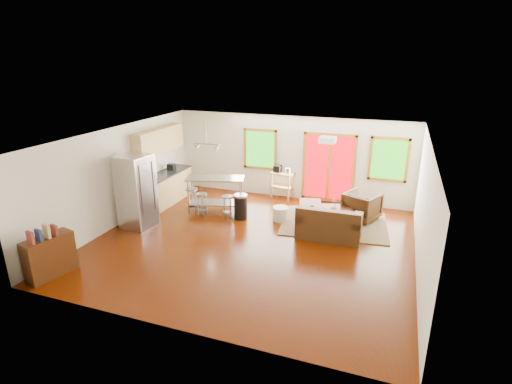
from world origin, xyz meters
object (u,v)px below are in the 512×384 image
(loveseat, at_px, (329,225))
(refrigerator, at_px, (137,192))
(armchair, at_px, (362,205))
(coffee_table, at_px, (333,210))
(rug, at_px, (334,223))
(ottoman, at_px, (310,208))
(kitchen_cart, at_px, (282,176))
(island, at_px, (215,188))

(loveseat, bearing_deg, refrigerator, -169.48)
(loveseat, relative_size, refrigerator, 0.82)
(armchair, distance_m, refrigerator, 6.07)
(loveseat, bearing_deg, coffee_table, 92.51)
(rug, distance_m, armchair, 0.97)
(coffee_table, height_order, refrigerator, refrigerator)
(rug, bearing_deg, armchair, 42.60)
(armchair, height_order, refrigerator, refrigerator)
(ottoman, relative_size, kitchen_cart, 0.57)
(armchair, xyz_separation_m, island, (-4.04, -0.83, 0.28))
(coffee_table, height_order, armchair, armchair)
(armchair, distance_m, ottoman, 1.44)
(island, bearing_deg, loveseat, -10.51)
(island, relative_size, kitchen_cart, 1.66)
(rug, bearing_deg, refrigerator, -158.79)
(rug, height_order, refrigerator, refrigerator)
(rug, bearing_deg, kitchen_cart, 141.50)
(island, bearing_deg, armchair, 11.60)
(armchair, distance_m, island, 4.14)
(loveseat, height_order, ottoman, loveseat)
(rug, bearing_deg, ottoman, 151.18)
(coffee_table, bearing_deg, armchair, 31.43)
(rug, height_order, armchair, armchair)
(armchair, height_order, island, island)
(coffee_table, distance_m, ottoman, 0.76)
(coffee_table, bearing_deg, kitchen_cart, 143.38)
(rug, distance_m, kitchen_cart, 2.57)
(island, distance_m, kitchen_cart, 2.31)
(refrigerator, bearing_deg, island, 54.69)
(refrigerator, height_order, island, refrigerator)
(coffee_table, bearing_deg, rug, -65.12)
(armchair, relative_size, kitchen_cart, 0.82)
(coffee_table, xyz_separation_m, armchair, (0.71, 0.44, 0.08))
(ottoman, bearing_deg, loveseat, -59.40)
(loveseat, xyz_separation_m, armchair, (0.64, 1.46, 0.10))
(armchair, relative_size, ottoman, 1.45)
(ottoman, relative_size, island, 0.34)
(coffee_table, bearing_deg, ottoman, 158.92)
(armchair, relative_size, refrigerator, 0.45)
(coffee_table, xyz_separation_m, ottoman, (-0.70, 0.27, -0.15))
(loveseat, xyz_separation_m, kitchen_cart, (-1.93, 2.41, 0.39))
(kitchen_cart, bearing_deg, coffee_table, -36.62)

